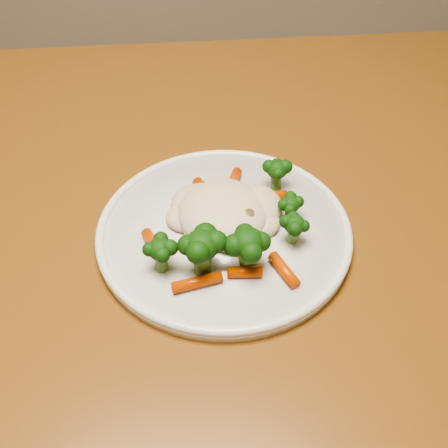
% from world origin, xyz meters
% --- Properties ---
extents(dining_table, '(1.33, 0.92, 0.75)m').
position_xyz_m(dining_table, '(0.28, 0.24, 0.66)').
color(dining_table, brown).
rests_on(dining_table, ground).
extents(plate, '(0.28, 0.28, 0.01)m').
position_xyz_m(plate, '(0.21, 0.20, 0.76)').
color(plate, white).
rests_on(plate, dining_table).
extents(meal, '(0.18, 0.19, 0.05)m').
position_xyz_m(meal, '(0.21, 0.19, 0.78)').
color(meal, beige).
rests_on(meal, plate).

